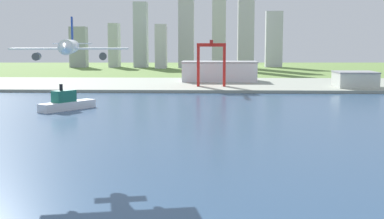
# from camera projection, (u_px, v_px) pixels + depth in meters

# --- Properties ---
(ground_plane) EXTENTS (2400.00, 2400.00, 0.00)m
(ground_plane) POSITION_uv_depth(u_px,v_px,m) (188.00, 115.00, 291.11)
(ground_plane) COLOR olive
(water_bay) EXTENTS (840.00, 360.00, 0.15)m
(water_bay) POSITION_uv_depth(u_px,v_px,m) (182.00, 133.00, 231.64)
(water_bay) COLOR #2D4C70
(water_bay) RESTS_ON ground
(industrial_pier) EXTENTS (840.00, 140.00, 2.50)m
(industrial_pier) POSITION_uv_depth(u_px,v_px,m) (198.00, 84.00, 479.24)
(industrial_pier) COLOR #949B8D
(industrial_pier) RESTS_ON ground
(airplane_landing) EXTENTS (37.35, 45.09, 14.21)m
(airplane_landing) POSITION_uv_depth(u_px,v_px,m) (70.00, 47.00, 164.26)
(airplane_landing) COLOR white
(ferry_boat) EXTENTS (27.71, 35.41, 15.52)m
(ferry_boat) POSITION_uv_depth(u_px,v_px,m) (66.00, 103.00, 309.47)
(ferry_boat) COLOR white
(ferry_boat) RESTS_ON water_bay
(port_crane_red) EXTENTS (24.24, 44.25, 38.73)m
(port_crane_red) POSITION_uv_depth(u_px,v_px,m) (211.00, 53.00, 440.87)
(port_crane_red) COLOR red
(port_crane_red) RESTS_ON industrial_pier
(warehouse_main) EXTENTS (71.04, 37.89, 18.71)m
(warehouse_main) POSITION_uv_depth(u_px,v_px,m) (219.00, 71.00, 503.46)
(warehouse_main) COLOR silver
(warehouse_main) RESTS_ON industrial_pier
(warehouse_annex) EXTENTS (32.41, 32.37, 12.93)m
(warehouse_annex) POSITION_uv_depth(u_px,v_px,m) (355.00, 79.00, 436.59)
(warehouse_annex) COLOR silver
(warehouse_annex) RESTS_ON industrial_pier
(distant_skyline) EXTENTS (328.01, 69.93, 158.54)m
(distant_skyline) POSITION_uv_depth(u_px,v_px,m) (185.00, 33.00, 798.02)
(distant_skyline) COLOR #9A9FA3
(distant_skyline) RESTS_ON ground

